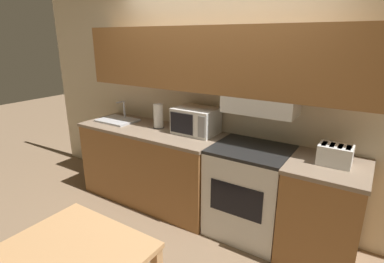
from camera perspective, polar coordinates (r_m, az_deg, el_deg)
The scene contains 9 objects.
ground_plane at distance 3.80m, azimuth 4.24°, elevation -13.16°, with size 16.00×16.00×0.00m, color #7F664C.
wall_back at distance 3.23m, azimuth 4.49°, elevation 9.44°, with size 5.53×0.38×2.55m.
lower_counter_main at distance 3.70m, azimuth -7.67°, elevation -6.16°, with size 1.76×0.69×0.92m.
lower_counter_right_stub at distance 2.96m, azimuth 23.55°, elevation -13.95°, with size 0.64×0.69×0.92m.
stove_range at distance 3.12m, azimuth 10.76°, elevation -11.07°, with size 0.74×0.65×0.92m.
microwave at distance 3.28m, azimuth 0.77°, elevation 2.07°, with size 0.46×0.36×0.28m.
toaster at distance 2.75m, azimuth 25.59°, elevation -4.02°, with size 0.27×0.19×0.17m.
sink_basin at distance 3.90m, azimuth -14.03°, elevation 2.16°, with size 0.47×0.35×0.25m.
paper_towel_roll at distance 3.50m, azimuth -6.43°, elevation 2.94°, with size 0.13×0.13×0.28m.
Camera 1 is at (1.53, -2.89, 1.94)m, focal length 28.00 mm.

